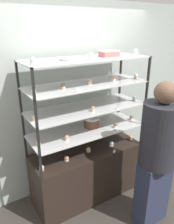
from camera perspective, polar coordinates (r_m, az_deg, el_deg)
ground_plane at (r=3.41m, az=0.00°, el=-20.42°), size 20.00×20.00×0.00m
back_wall at (r=3.06m, az=-4.17°, el=2.87°), size 8.00×0.05×2.60m
display_base at (r=3.17m, az=0.00°, el=-15.46°), size 1.50×0.56×0.74m
display_riser_lower at (r=2.83m, az=0.00°, el=-4.82°), size 1.50×0.56×0.30m
display_riser_middle at (r=2.71m, az=0.00°, el=0.88°), size 1.50×0.56×0.30m
display_riser_upper at (r=2.62m, az=0.00°, el=7.04°), size 1.50×0.56×0.30m
display_riser_top at (r=2.56m, az=0.00°, el=13.55°), size 1.50×0.56×0.30m
layer_cake_centerpiece at (r=2.87m, az=1.21°, el=-2.59°), size 0.21×0.21×0.13m
sheet_cake_frosted at (r=2.73m, az=5.79°, el=14.99°), size 0.23×0.14×0.07m
cupcake_0 at (r=2.62m, az=-11.78°, el=-14.14°), size 0.06×0.06×0.07m
cupcake_1 at (r=2.74m, az=-5.36°, el=-12.00°), size 0.06×0.06×0.07m
cupcake_2 at (r=2.90m, az=0.39°, el=-9.81°), size 0.06×0.06×0.07m
cupcake_3 at (r=3.05m, az=6.42°, el=-8.25°), size 0.06×0.06×0.07m
cupcake_4 at (r=3.26m, az=11.26°, el=-6.55°), size 0.06×0.06×0.07m
price_tag_0 at (r=2.90m, az=7.10°, el=-10.18°), size 0.04×0.00×0.04m
cupcake_5 at (r=2.49m, az=-12.56°, el=-8.05°), size 0.05×0.05×0.07m
cupcake_6 at (r=2.56m, az=-5.30°, el=-6.73°), size 0.05×0.05×0.07m
cupcake_7 at (r=2.88m, az=7.46°, el=-3.45°), size 0.05×0.05×0.07m
cupcake_8 at (r=3.16m, az=11.53°, el=-1.45°), size 0.05×0.05×0.07m
price_tag_1 at (r=2.75m, az=7.23°, el=-4.91°), size 0.04×0.00×0.04m
cupcake_9 at (r=2.38m, az=-13.54°, el=-1.54°), size 0.05×0.05×0.07m
cupcake_10 at (r=2.57m, az=1.59°, el=0.84°), size 0.05×0.05×0.07m
cupcake_11 at (r=3.01m, az=12.24°, el=3.47°), size 0.05×0.05×0.07m
price_tag_2 at (r=2.66m, az=8.11°, el=1.08°), size 0.04×0.00×0.04m
cupcake_12 at (r=2.22m, az=-13.72°, el=5.05°), size 0.05×0.05×0.07m
cupcake_13 at (r=2.40m, az=-6.22°, el=6.75°), size 0.05×0.05×0.07m
cupcake_14 at (r=2.58m, az=0.71°, el=7.92°), size 0.05×0.05×0.07m
cupcake_15 at (r=2.76m, az=7.00°, el=8.66°), size 0.05×0.05×0.07m
cupcake_16 at (r=2.95m, az=12.66°, el=9.12°), size 0.05×0.05×0.07m
price_tag_3 at (r=2.26m, az=-2.41°, el=5.67°), size 0.04×0.00×0.04m
cupcake_17 at (r=2.15m, az=-13.91°, el=12.75°), size 0.06×0.06×0.07m
cupcake_18 at (r=2.48m, az=0.99°, el=14.46°), size 0.06×0.06×0.07m
cupcake_19 at (r=2.95m, az=12.61°, el=15.07°), size 0.06×0.06×0.07m
price_tag_4 at (r=2.64m, az=12.10°, el=14.15°), size 0.04×0.00×0.04m
donut_glazed at (r=2.40m, az=-5.90°, el=13.65°), size 0.11×0.11×0.03m
customer_figure at (r=2.60m, az=17.88°, el=-10.32°), size 0.41×0.41×1.77m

